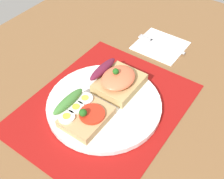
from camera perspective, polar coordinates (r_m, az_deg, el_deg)
The scene contains 7 objects.
ground_plane at distance 64.92cm, azimuth -1.53°, elevation -4.48°, with size 120.00×90.00×3.20cm, color brown.
placemat at distance 63.59cm, azimuth -1.56°, elevation -3.47°, with size 37.98×30.77×0.30cm, color maroon.
plate at distance 62.98cm, azimuth -1.58°, elevation -2.98°, with size 25.06×25.06×1.34cm, color white.
sandwich_egg_tomato at distance 58.96cm, azimuth -5.95°, elevation -4.62°, with size 9.91×9.45×4.01cm.
sandwich_salmon at distance 64.40cm, azimuth 1.15°, elevation 1.89°, with size 10.65×10.13×5.70cm.
napkin at distance 81.12cm, azimuth 9.58°, elevation 8.67°, with size 12.11×12.79×0.60cm, color white.
fork at distance 80.88cm, azimuth 9.44°, elevation 8.97°, with size 1.62×13.93×0.32cm.
Camera 1 is at (-33.12, -25.55, 48.05)cm, focal length 46.12 mm.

